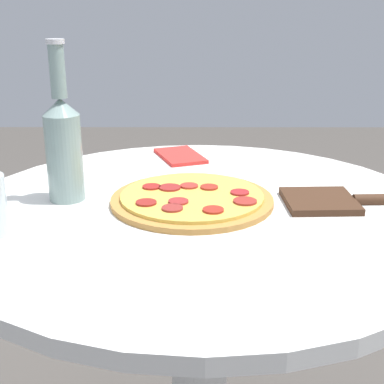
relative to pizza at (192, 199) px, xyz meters
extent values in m
cylinder|color=silver|center=(-0.01, -0.01, -0.38)|extent=(0.11, 0.11, 0.70)
cylinder|color=silver|center=(-0.01, -0.01, -0.02)|extent=(0.85, 0.85, 0.02)
cylinder|color=#B77F3D|center=(0.00, 0.00, 0.00)|extent=(0.29, 0.29, 0.01)
cylinder|color=#E0BC4C|center=(0.00, 0.00, 0.01)|extent=(0.25, 0.25, 0.01)
cylinder|color=maroon|center=(0.03, 0.04, 0.01)|extent=(0.04, 0.04, 0.00)
cylinder|color=maroon|center=(-0.04, 0.02, 0.01)|extent=(0.03, 0.03, 0.00)
cylinder|color=maroon|center=(-0.04, -0.09, 0.01)|extent=(0.04, 0.04, 0.00)
cylinder|color=#A3281C|center=(-0.08, -0.03, 0.01)|extent=(0.03, 0.03, 0.00)
cylinder|color=maroon|center=(0.04, 0.07, 0.01)|extent=(0.03, 0.03, 0.00)
cylinder|color=maroon|center=(-0.07, 0.03, 0.01)|extent=(0.03, 0.03, 0.00)
cylinder|color=maroon|center=(-0.05, 0.08, 0.01)|extent=(0.04, 0.04, 0.00)
cylinder|color=#AA3028|center=(0.04, 0.01, 0.01)|extent=(0.03, 0.03, 0.00)
cylinder|color=maroon|center=(0.01, -0.08, 0.01)|extent=(0.03, 0.03, 0.00)
cylinder|color=#9E2A1E|center=(0.03, -0.03, 0.01)|extent=(0.03, 0.03, 0.00)
cylinder|color=gray|center=(0.02, 0.22, 0.07)|extent=(0.06, 0.06, 0.15)
cone|color=gray|center=(0.02, 0.22, 0.16)|extent=(0.06, 0.06, 0.03)
cylinder|color=gray|center=(0.02, 0.22, 0.22)|extent=(0.03, 0.03, 0.09)
cylinder|color=silver|center=(0.02, 0.22, 0.27)|extent=(0.03, 0.03, 0.01)
cube|color=#422819|center=(-0.01, -0.22, 0.00)|extent=(0.12, 0.12, 0.01)
cube|color=red|center=(0.30, 0.03, 0.00)|extent=(0.16, 0.13, 0.01)
camera|label=1|loc=(-0.88, 0.00, 0.32)|focal=50.00mm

